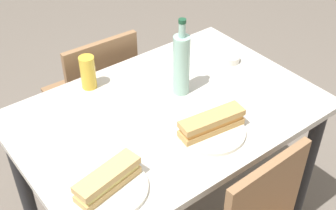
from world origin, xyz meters
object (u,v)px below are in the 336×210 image
knife_near (95,179)px  plate_far (211,131)px  knife_far (201,122)px  beer_glass (88,72)px  dining_table (168,132)px  baguette_sandwich_near (108,179)px  water_bottle (181,64)px  olive_bowl (230,59)px  chair_far (97,96)px  plate_near (109,188)px  baguette_sandwich_far (212,123)px

knife_near → plate_far: knife_near is taller
knife_far → beer_glass: bearing=113.2°
dining_table → plate_far: 0.25m
plate_far → knife_far: 0.06m
baguette_sandwich_near → beer_glass: size_ratio=1.66×
water_bottle → plate_far: bearing=-105.5°
baguette_sandwich_near → olive_bowl: baguette_sandwich_near is taller
plate_far → water_bottle: size_ratio=0.77×
baguette_sandwich_near → water_bottle: 0.60m
chair_far → plate_near: bearing=-116.2°
beer_glass → chair_far: bearing=59.2°
plate_far → knife_near: bearing=174.2°
baguette_sandwich_far → beer_glass: (-0.21, 0.54, 0.02)m
dining_table → baguette_sandwich_near: bearing=-152.1°
knife_far → plate_near: bearing=-172.3°
knife_near → plate_far: size_ratio=0.66×
plate_near → baguette_sandwich_near: (0.00, 0.00, 0.04)m
knife_near → olive_bowl: size_ratio=1.91×
water_bottle → olive_bowl: 0.35m
baguette_sandwich_far → water_bottle: 0.30m
dining_table → baguette_sandwich_near: size_ratio=4.95×
dining_table → chair_far: bearing=90.3°
water_bottle → beer_glass: (-0.28, 0.26, -0.06)m
baguette_sandwich_far → olive_bowl: baguette_sandwich_far is taller
baguette_sandwich_near → knife_near: bearing=112.1°
water_bottle → olive_bowl: (0.33, 0.05, -0.12)m
water_bottle → beer_glass: 0.39m
knife_near → plate_far: bearing=-5.8°
knife_far → water_bottle: 0.26m
dining_table → baguette_sandwich_far: bearing=-79.5°
plate_far → water_bottle: 0.31m
dining_table → plate_near: size_ratio=4.67×
knife_near → plate_far: 0.47m
knife_far → beer_glass: (-0.21, 0.48, 0.05)m
chair_far → beer_glass: (-0.17, -0.28, 0.36)m
plate_near → baguette_sandwich_far: size_ratio=0.98×
beer_glass → plate_far: bearing=-68.7°
plate_near → knife_near: bearing=112.1°
plate_near → plate_far: (0.45, 0.00, 0.00)m
plate_far → beer_glass: beer_glass is taller
plate_near → baguette_sandwich_far: 0.45m
knife_near → beer_glass: size_ratio=1.16×
knife_near → water_bottle: bearing=22.5°
water_bottle → knife_far: bearing=-110.0°
olive_bowl → baguette_sandwich_near: bearing=-159.2°
water_bottle → plate_near: bearing=-152.1°
plate_far → water_bottle: (0.08, 0.27, 0.13)m
plate_near → baguette_sandwich_near: size_ratio=1.06×
water_bottle → olive_bowl: size_ratio=3.78×
baguette_sandwich_near → knife_near: size_ratio=1.43×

